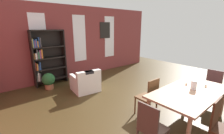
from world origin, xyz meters
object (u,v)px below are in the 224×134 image
object	(u,v)px
dining_chair_head_right	(212,87)
dining_chair_far_left	(149,96)
bookshelf_tall	(46,57)
dining_table	(190,94)
dining_chair_near_left	(222,126)
dining_chair_head_left	(151,127)
armchair_white	(86,83)
vase_on_table	(194,85)
potted_plant_by_shelf	(49,80)

from	to	relation	value
dining_chair_head_right	dining_chair_far_left	bearing A→B (deg)	157.97
dining_chair_head_right	bookshelf_tall	world-z (taller)	bookshelf_tall
dining_table	dining_chair_near_left	distance (m)	0.87
dining_chair_head_left	bookshelf_tall	xyz separation A→B (m)	(-0.21, 4.41, 0.50)
bookshelf_tall	dining_table	bearing A→B (deg)	-70.43
dining_chair_head_right	armchair_white	distance (m)	3.70
dining_chair_head_left	bookshelf_tall	world-z (taller)	bookshelf_tall
dining_table	vase_on_table	world-z (taller)	vase_on_table
dining_chair_near_left	dining_table	bearing A→B (deg)	58.72
dining_table	dining_chair_near_left	size ratio (longest dim) A/B	2.06
dining_chair_far_left	potted_plant_by_shelf	bearing A→B (deg)	111.70
dining_chair_far_left	potted_plant_by_shelf	size ratio (longest dim) A/B	1.70
vase_on_table	potted_plant_by_shelf	world-z (taller)	vase_on_table
dining_chair_head_right	dining_table	bearing A→B (deg)	-179.90
dining_table	dining_chair_near_left	bearing A→B (deg)	-121.28
dining_table	armchair_white	distance (m)	3.13
dining_chair_far_left	dining_chair_head_right	world-z (taller)	same
dining_table	bookshelf_tall	distance (m)	4.69
bookshelf_tall	potted_plant_by_shelf	bearing A→B (deg)	-107.60
armchair_white	dining_chair_near_left	bearing A→B (deg)	-84.19
dining_chair_head_left	armchair_white	distance (m)	3.05
bookshelf_tall	dining_chair_head_right	bearing A→B (deg)	-56.47
vase_on_table	potted_plant_by_shelf	bearing A→B (deg)	115.15
dining_chair_near_left	bookshelf_tall	distance (m)	5.28
dining_chair_near_left	armchair_white	bearing A→B (deg)	95.81
dining_chair_head_left	dining_chair_near_left	bearing A→B (deg)	-38.57
vase_on_table	dining_chair_head_left	distance (m)	1.52
vase_on_table	bookshelf_tall	xyz separation A→B (m)	(-1.69, 4.40, 0.15)
dining_chair_head_left	dining_table	bearing A→B (deg)	0.13
dining_table	vase_on_table	bearing A→B (deg)	-0.00
dining_chair_head_right	potted_plant_by_shelf	size ratio (longest dim) A/B	1.70
dining_chair_head_right	potted_plant_by_shelf	distance (m)	4.99
dining_chair_near_left	potted_plant_by_shelf	size ratio (longest dim) A/B	1.70
dining_chair_near_left	dining_chair_far_left	bearing A→B (deg)	89.98
dining_chair_head_left	armchair_white	xyz separation A→B (m)	(0.53, 2.99, -0.23)
dining_chair_far_left	armchair_white	world-z (taller)	dining_chair_far_left
dining_chair_near_left	dining_chair_head_right	xyz separation A→B (m)	(1.79, 0.73, 0.00)
dining_chair_far_left	bookshelf_tall	xyz separation A→B (m)	(-1.12, 3.68, 0.50)
vase_on_table	dining_chair_far_left	xyz separation A→B (m)	(-0.57, 0.73, -0.35)
dining_chair_far_left	dining_chair_head_left	size ratio (longest dim) A/B	1.00
dining_chair_head_left	armchair_white	bearing A→B (deg)	79.94
dining_chair_near_left	armchair_white	xyz separation A→B (m)	(-0.38, 3.72, -0.23)
bookshelf_tall	armchair_white	distance (m)	1.76
vase_on_table	dining_chair_far_left	bearing A→B (deg)	128.08
dining_chair_far_left	bookshelf_tall	size ratio (longest dim) A/B	0.48
bookshelf_tall	dining_chair_far_left	bearing A→B (deg)	-73.00
dining_table	vase_on_table	size ratio (longest dim) A/B	9.93
armchair_white	potted_plant_by_shelf	distance (m)	1.30
dining_chair_far_left	potted_plant_by_shelf	world-z (taller)	dining_chair_far_left
vase_on_table	dining_chair_head_right	distance (m)	1.27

